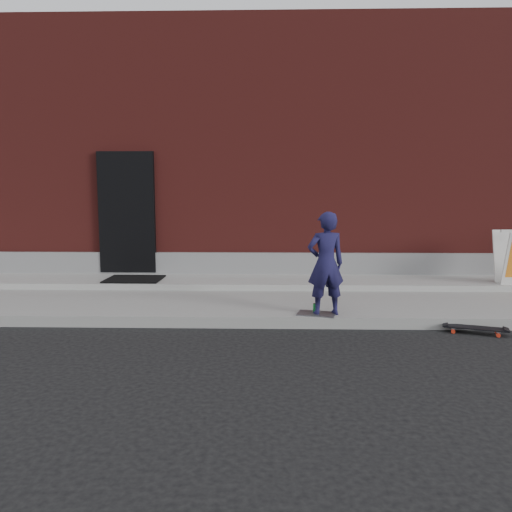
{
  "coord_description": "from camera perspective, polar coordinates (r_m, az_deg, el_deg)",
  "views": [
    {
      "loc": [
        0.06,
        -6.33,
        1.75
      ],
      "look_at": [
        -0.13,
        0.8,
        0.86
      ],
      "focal_mm": 35.0,
      "sensor_mm": 36.0,
      "label": 1
    }
  ],
  "objects": [
    {
      "name": "utility_plate",
      "position": [
        6.75,
        6.93,
        -6.56
      ],
      "size": [
        0.56,
        0.43,
        0.01
      ],
      "primitive_type": "cube",
      "rotation": [
        0.0,
        0.0,
        -0.25
      ],
      "color": "#535358",
      "rests_on": "sidewalk"
    },
    {
      "name": "doormat",
      "position": [
        9.01,
        -13.73,
        -2.57
      ],
      "size": [
        0.96,
        0.78,
        0.03
      ],
      "primitive_type": "cube",
      "rotation": [
        0.0,
        0.0,
        -0.01
      ],
      "color": "black",
      "rests_on": "apron"
    },
    {
      "name": "building",
      "position": [
        13.34,
        1.26,
        10.34
      ],
      "size": [
        20.0,
        8.1,
        5.0
      ],
      "color": "maroon",
      "rests_on": "ground"
    },
    {
      "name": "sidewalk",
      "position": [
        8.01,
        1.04,
        -4.94
      ],
      "size": [
        20.0,
        3.0,
        0.15
      ],
      "primitive_type": "cube",
      "color": "gray",
      "rests_on": "ground"
    },
    {
      "name": "apron",
      "position": [
        8.86,
        1.09,
        -2.94
      ],
      "size": [
        20.0,
        1.2,
        0.1
      ],
      "primitive_type": "cube",
      "color": "gray",
      "rests_on": "sidewalk"
    },
    {
      "name": "child",
      "position": [
        6.63,
        7.97,
        -0.86
      ],
      "size": [
        0.55,
        0.42,
        1.37
      ],
      "primitive_type": "imported",
      "rotation": [
        0.0,
        0.0,
        3.33
      ],
      "color": "#19163F",
      "rests_on": "sidewalk"
    },
    {
      "name": "soda_can",
      "position": [
        6.77,
        6.83,
        -5.98
      ],
      "size": [
        0.09,
        0.09,
        0.14
      ],
      "primitive_type": "cylinder",
      "rotation": [
        0.0,
        0.0,
        0.37
      ],
      "color": "#1B883A",
      "rests_on": "sidewalk"
    },
    {
      "name": "skateboard",
      "position": [
        6.9,
        23.76,
        -7.57
      ],
      "size": [
        0.77,
        0.42,
        0.08
      ],
      "color": "red",
      "rests_on": "ground"
    },
    {
      "name": "ground",
      "position": [
        6.57,
        0.92,
        -8.32
      ],
      "size": [
        80.0,
        80.0,
        0.0
      ],
      "primitive_type": "plane",
      "color": "black",
      "rests_on": "ground"
    }
  ]
}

